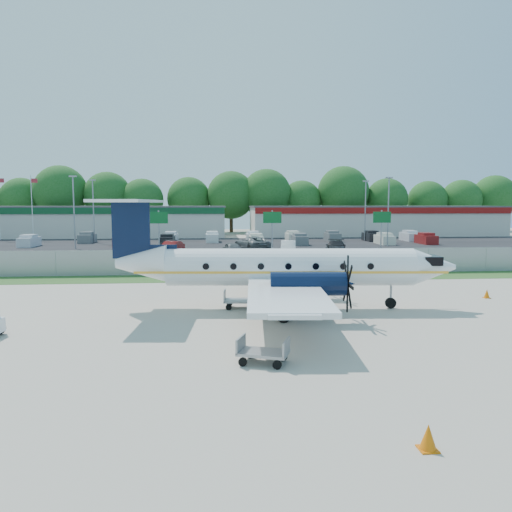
{
  "coord_description": "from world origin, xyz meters",
  "views": [
    {
      "loc": [
        -2.63,
        -25.67,
        5.64
      ],
      "look_at": [
        0.0,
        6.0,
        2.3
      ],
      "focal_mm": 35.0,
      "sensor_mm": 36.0,
      "label": 1
    }
  ],
  "objects": [
    {
      "name": "road_car_mid",
      "position": [
        2.79,
        20.21,
        0.0
      ],
      "size": [
        4.47,
        2.76,
        1.39
      ],
      "primitive_type": "imported",
      "rotation": [
        0.0,
        0.0,
        -1.24
      ],
      "color": "silver",
      "rests_on": "ground"
    },
    {
      "name": "parked_car_c",
      "position": [
        -0.68,
        28.15,
        0.0
      ],
      "size": [
        2.5,
        4.48,
        1.44
      ],
      "primitive_type": "imported",
      "rotation": [
        0.0,
        0.0,
        0.2
      ],
      "color": "#595B5E",
      "rests_on": "ground"
    },
    {
      "name": "perimeter_fence",
      "position": [
        0.0,
        14.0,
        1.0
      ],
      "size": [
        120.0,
        0.06,
        1.99
      ],
      "color": "gray",
      "rests_on": "ground"
    },
    {
      "name": "parked_car_f",
      "position": [
        -7.99,
        34.51,
        0.0
      ],
      "size": [
        3.0,
        4.28,
        1.34
      ],
      "primitive_type": "imported",
      "rotation": [
        0.0,
        0.0,
        3.58
      ],
      "color": "black",
      "rests_on": "ground"
    },
    {
      "name": "road_car_west",
      "position": [
        -14.52,
        17.25,
        0.0
      ],
      "size": [
        5.98,
        3.79,
        1.61
      ],
      "primitive_type": "imported",
      "rotation": [
        0.0,
        0.0,
        1.27
      ],
      "color": "#595B5E",
      "rests_on": "ground"
    },
    {
      "name": "light_pole_se",
      "position": [
        20.0,
        48.0,
        5.23
      ],
      "size": [
        0.9,
        0.35,
        9.09
      ],
      "color": "gray",
      "rests_on": "ground"
    },
    {
      "name": "far_parking_rows",
      "position": [
        0.0,
        45.0,
        0.0
      ],
      "size": [
        56.0,
        10.0,
        1.6
      ],
      "primitive_type": null,
      "color": "gray",
      "rests_on": "ground"
    },
    {
      "name": "building_west",
      "position": [
        -24.0,
        61.98,
        2.63
      ],
      "size": [
        46.4,
        12.4,
        5.24
      ],
      "color": "silver",
      "rests_on": "ground"
    },
    {
      "name": "sign_mid",
      "position": [
        3.0,
        22.91,
        3.61
      ],
      "size": [
        1.8,
        0.26,
        5.0
      ],
      "color": "gray",
      "rests_on": "ground"
    },
    {
      "name": "light_pole_ne",
      "position": [
        20.0,
        38.0,
        5.23
      ],
      "size": [
        0.9,
        0.35,
        9.09
      ],
      "color": "gray",
      "rests_on": "ground"
    },
    {
      "name": "grass_verge",
      "position": [
        0.0,
        12.0,
        0.01
      ],
      "size": [
        170.0,
        4.0,
        0.02
      ],
      "primitive_type": "cube",
      "color": "#2D561E",
      "rests_on": "ground"
    },
    {
      "name": "cone_nose",
      "position": [
        13.63,
        2.58,
        0.25
      ],
      "size": [
        0.38,
        0.38,
        0.53
      ],
      "color": "#D66206",
      "rests_on": "ground"
    },
    {
      "name": "baggage_cart_near",
      "position": [
        -1.23,
        0.88,
        0.46
      ],
      "size": [
        1.95,
        1.26,
        0.98
      ],
      "color": "gray",
      "rests_on": "ground"
    },
    {
      "name": "parked_car_d",
      "position": [
        5.59,
        29.52,
        0.0
      ],
      "size": [
        2.3,
        4.81,
        1.52
      ],
      "primitive_type": "imported",
      "rotation": [
        0.0,
        0.0,
        -0.15
      ],
      "color": "silver",
      "rests_on": "ground"
    },
    {
      "name": "road_car_east",
      "position": [
        24.62,
        18.24,
        0.0
      ],
      "size": [
        4.74,
        2.99,
        1.28
      ],
      "primitive_type": "imported",
      "rotation": [
        0.0,
        0.0,
        1.28
      ],
      "color": "silver",
      "rests_on": "ground"
    },
    {
      "name": "aircraft",
      "position": [
        0.96,
        0.62,
        2.26
      ],
      "size": [
        18.98,
        18.7,
        5.85
      ],
      "color": "white",
      "rests_on": "ground"
    },
    {
      "name": "light_pole_sw",
      "position": [
        -20.0,
        48.0,
        5.23
      ],
      "size": [
        0.9,
        0.35,
        9.09
      ],
      "color": "gray",
      "rests_on": "ground"
    },
    {
      "name": "parked_car_a",
      "position": [
        -12.16,
        29.37,
        0.0
      ],
      "size": [
        1.69,
        4.55,
        1.49
      ],
      "primitive_type": "imported",
      "rotation": [
        0.0,
        0.0,
        -0.03
      ],
      "color": "silver",
      "rests_on": "ground"
    },
    {
      "name": "cone_port_wing",
      "position": [
        2.22,
        -15.1,
        0.29
      ],
      "size": [
        0.43,
        0.43,
        0.61
      ],
      "color": "#D66206",
      "rests_on": "ground"
    },
    {
      "name": "parked_car_b",
      "position": [
        -7.44,
        29.71,
        0.0
      ],
      "size": [
        2.88,
        4.82,
        1.5
      ],
      "primitive_type": "imported",
      "rotation": [
        0.0,
        0.0,
        -0.3
      ],
      "color": "maroon",
      "rests_on": "ground"
    },
    {
      "name": "sign_right",
      "position": [
        14.0,
        22.91,
        3.61
      ],
      "size": [
        1.8,
        0.26,
        5.0
      ],
      "color": "gray",
      "rests_on": "ground"
    },
    {
      "name": "parking_lot",
      "position": [
        0.0,
        40.0,
        0.01
      ],
      "size": [
        170.0,
        32.0,
        0.02
      ],
      "primitive_type": "cube",
      "color": "black",
      "rests_on": "ground"
    },
    {
      "name": "flagpole_east",
      "position": [
        -30.92,
        55.0,
        5.64
      ],
      "size": [
        1.06,
        0.12,
        10.0
      ],
      "color": "white",
      "rests_on": "ground"
    },
    {
      "name": "access_road",
      "position": [
        0.0,
        19.0,
        0.01
      ],
      "size": [
        170.0,
        8.0,
        0.02
      ],
      "primitive_type": "cube",
      "color": "black",
      "rests_on": "ground"
    },
    {
      "name": "building_east",
      "position": [
        26.0,
        61.98,
        2.63
      ],
      "size": [
        44.4,
        12.4,
        5.24
      ],
      "color": "silver",
      "rests_on": "ground"
    },
    {
      "name": "ground",
      "position": [
        0.0,
        0.0,
        0.0
      ],
      "size": [
        170.0,
        170.0,
        0.0
      ],
      "primitive_type": "plane",
      "color": "#B5AA99",
      "rests_on": "ground"
    },
    {
      "name": "light_pole_nw",
      "position": [
        -20.0,
        38.0,
        5.23
      ],
      "size": [
        0.9,
        0.35,
        9.09
      ],
      "color": "gray",
      "rests_on": "ground"
    },
    {
      "name": "parked_car_e",
      "position": [
        10.96,
        29.34,
        0.0
      ],
      "size": [
        3.52,
        5.78,
        1.56
      ],
      "primitive_type": "imported",
      "rotation": [
        0.0,
        0.0,
        -0.26
      ],
      "color": "black",
      "rests_on": "ground"
    },
    {
      "name": "tree_line",
      "position": [
        0.0,
        74.0,
        0.0
      ],
      "size": [
        112.0,
        6.0,
        14.0
      ],
      "primitive_type": null,
      "color": "#194F17",
      "rests_on": "ground"
    },
    {
      "name": "cone_starboard_wing",
      "position": [
        3.21,
        14.7,
        0.22
      ],
      "size": [
        0.33,
        0.33,
        0.47
      ],
      "color": "#D66206",
      "rests_on": "ground"
    },
    {
      "name": "sign_left",
      "position": [
        -8.0,
        22.91,
        3.61
      ],
      "size": [
        1.8,
        0.26,
        5.0
      ],
      "color": "gray",
      "rests_on": "ground"
    },
    {
      "name": "parked_car_g",
      "position": [
        1.92,
        35.3,
        0.0
      ],
      "size": [
        4.65,
        6.5,
        1.64
      ],
      "primitive_type": "imported",
      "rotation": [
        0.0,
        0.0,
        3.51
      ],
      "color": "#595B5E",
      "rests_on": "ground"
    },
    {
      "name": "baggage_cart_far",
      "position": [
        -0.95,
        -8.59,
        0.43
      ],
      "size": [
        2.0,
        1.59,
        0.92
      ],
      "color": "gray",
      "rests_on": "ground"
    }
  ]
}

